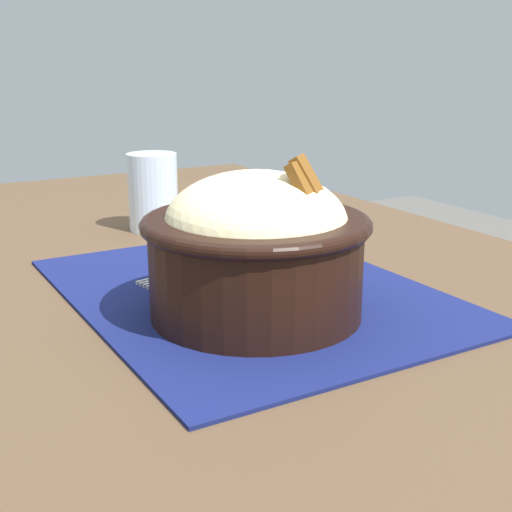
{
  "coord_description": "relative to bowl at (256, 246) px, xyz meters",
  "views": [
    {
      "loc": [
        -0.54,
        0.26,
        0.93
      ],
      "look_at": [
        -0.07,
        -0.01,
        0.77
      ],
      "focal_mm": 48.48,
      "sensor_mm": 36.0,
      "label": 1
    }
  ],
  "objects": [
    {
      "name": "table",
      "position": [
        0.07,
        0.01,
        -0.12
      ],
      "size": [
        1.37,
        0.77,
        0.72
      ],
      "color": "#4C3826",
      "rests_on": "ground_plane"
    },
    {
      "name": "bowl",
      "position": [
        0.0,
        0.0,
        0.0
      ],
      "size": [
        0.2,
        0.2,
        0.13
      ],
      "color": "black",
      "rests_on": "placemat"
    },
    {
      "name": "placemat",
      "position": [
        0.06,
        -0.02,
        -0.06
      ],
      "size": [
        0.39,
        0.3,
        0.0
      ],
      "primitive_type": "cube",
      "rotation": [
        0.0,
        0.0,
        0.01
      ],
      "color": "#11194C",
      "rests_on": "table"
    },
    {
      "name": "drinking_glass",
      "position": [
        0.33,
        -0.04,
        -0.02
      ],
      "size": [
        0.06,
        0.06,
        0.09
      ],
      "color": "silver",
      "rests_on": "table"
    },
    {
      "name": "fork",
      "position": [
        0.12,
        -0.0,
        -0.06
      ],
      "size": [
        0.04,
        0.14,
        0.0
      ],
      "color": "#BABABA",
      "rests_on": "placemat"
    }
  ]
}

